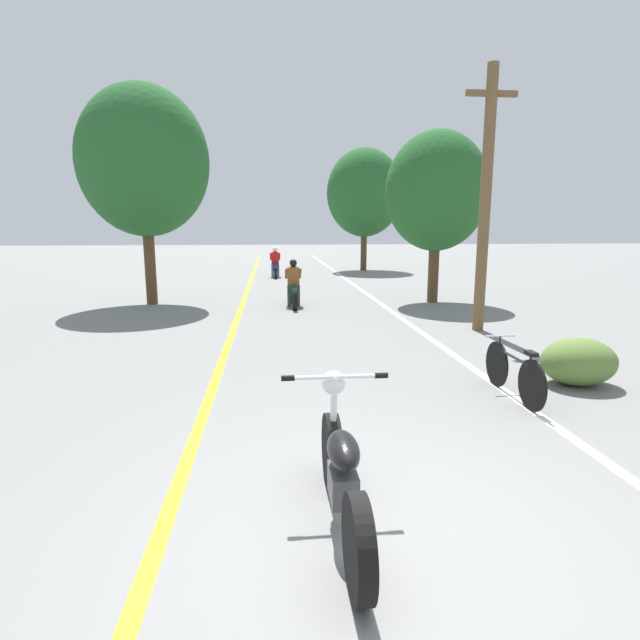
% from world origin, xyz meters
% --- Properties ---
extents(ground_plane, '(120.00, 120.00, 0.00)m').
position_xyz_m(ground_plane, '(0.00, 0.00, 0.00)').
color(ground_plane, slate).
extents(lane_stripe_center, '(0.14, 48.00, 0.01)m').
position_xyz_m(lane_stripe_center, '(-1.70, 12.16, 0.00)').
color(lane_stripe_center, yellow).
rests_on(lane_stripe_center, ground).
extents(lane_stripe_edge, '(0.14, 48.00, 0.01)m').
position_xyz_m(lane_stripe_edge, '(2.46, 12.16, 0.00)').
color(lane_stripe_edge, white).
rests_on(lane_stripe_edge, ground).
extents(utility_pole, '(1.10, 0.24, 5.62)m').
position_xyz_m(utility_pole, '(3.80, 7.34, 2.90)').
color(utility_pole, brown).
rests_on(utility_pole, ground).
extents(roadside_tree_right_near, '(3.07, 2.76, 5.09)m').
position_xyz_m(roadside_tree_right_near, '(4.13, 11.57, 3.31)').
color(roadside_tree_right_near, '#513A23').
rests_on(roadside_tree_right_near, ground).
extents(roadside_tree_right_far, '(3.91, 3.52, 6.25)m').
position_xyz_m(roadside_tree_right_far, '(4.06, 22.85, 3.99)').
color(roadside_tree_right_far, '#513A23').
rests_on(roadside_tree_right_far, ground).
extents(roadside_tree_left, '(3.71, 3.34, 6.28)m').
position_xyz_m(roadside_tree_left, '(-4.41, 12.03, 4.13)').
color(roadside_tree_left, '#513A23').
rests_on(roadside_tree_left, ground).
extents(roadside_bush, '(1.10, 0.88, 0.70)m').
position_xyz_m(roadside_bush, '(3.66, 3.40, 0.35)').
color(roadside_bush, '#5B7A38').
rests_on(roadside_bush, ground).
extents(motorcycle_foreground, '(0.89, 2.04, 1.10)m').
position_xyz_m(motorcycle_foreground, '(-0.31, 0.20, 0.45)').
color(motorcycle_foreground, black).
rests_on(motorcycle_foreground, ground).
extents(motorcycle_rider_lead, '(0.50, 2.04, 1.37)m').
position_xyz_m(motorcycle_rider_lead, '(-0.18, 11.16, 0.52)').
color(motorcycle_rider_lead, black).
rests_on(motorcycle_rider_lead, ground).
extents(motorcycle_rider_far, '(0.50, 2.08, 1.38)m').
position_xyz_m(motorcycle_rider_far, '(-0.62, 19.71, 0.52)').
color(motorcycle_rider_far, black).
rests_on(motorcycle_rider_far, ground).
extents(bicycle_parked, '(0.44, 1.66, 0.78)m').
position_xyz_m(bicycle_parked, '(2.43, 2.94, 0.36)').
color(bicycle_parked, black).
rests_on(bicycle_parked, ground).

